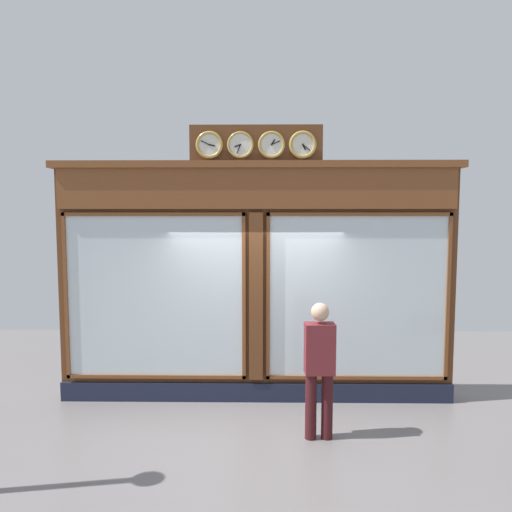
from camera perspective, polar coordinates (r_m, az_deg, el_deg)
The scene contains 2 objects.
shop_facade at distance 6.83m, azimuth 0.02°, elevation -3.06°, with size 5.89×0.42×4.01m.
pedestrian at distance 5.83m, azimuth 7.82°, elevation -13.10°, with size 0.37×0.23×1.69m.
Camera 1 is at (-0.09, 6.64, 2.74)m, focal length 32.49 mm.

